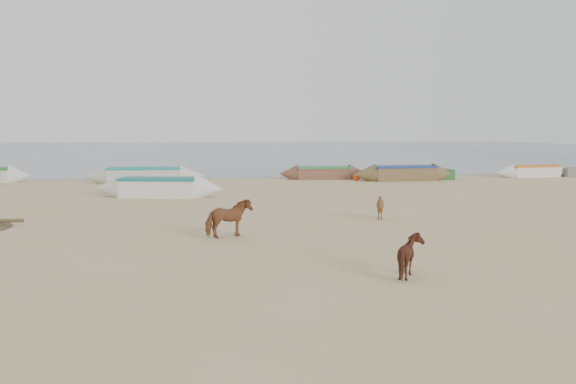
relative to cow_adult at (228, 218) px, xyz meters
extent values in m
plane|color=tan|center=(2.16, -1.15, -0.56)|extent=(140.00, 140.00, 0.00)
plane|color=slate|center=(2.16, 80.85, -0.56)|extent=(160.00, 160.00, 0.00)
imported|color=brown|center=(0.00, 0.00, 0.00)|extent=(1.47, 1.05, 1.13)
imported|color=brown|center=(5.41, 2.64, -0.12)|extent=(1.06, 1.03, 0.89)
imported|color=#592C1C|center=(3.71, -5.05, -0.11)|extent=(0.84, 0.96, 0.92)
sphere|color=#DC4214|center=(8.57, 17.75, -0.34)|extent=(0.44, 0.44, 0.44)
cube|color=slate|center=(-2.84, 20.69, -0.28)|extent=(1.20, 1.10, 0.56)
cube|color=#2A5E2D|center=(14.18, 18.00, -0.24)|extent=(1.50, 1.20, 0.64)
cube|color=slate|center=(23.95, 18.88, -0.26)|extent=(1.30, 1.20, 0.60)
camera|label=1|loc=(-0.54, -16.25, 2.55)|focal=35.00mm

